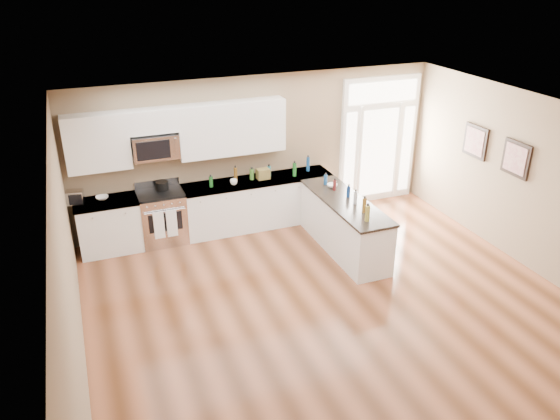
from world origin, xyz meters
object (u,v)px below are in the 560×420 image
kitchen_range (162,217)px  stockpot (162,185)px  peninsula_cabinet (344,227)px  toaster_oven (75,197)px

kitchen_range → stockpot: size_ratio=4.87×
peninsula_cabinet → kitchen_range: (-2.89, 1.45, 0.04)m
kitchen_range → toaster_oven: size_ratio=4.01×
peninsula_cabinet → kitchen_range: 3.23m
toaster_oven → kitchen_range: bearing=7.2°
stockpot → toaster_oven: (-1.45, -0.05, 0.02)m
stockpot → toaster_oven: size_ratio=0.82×
peninsula_cabinet → toaster_oven: 4.58m
peninsula_cabinet → toaster_oven: bearing=160.5°
stockpot → toaster_oven: 1.45m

